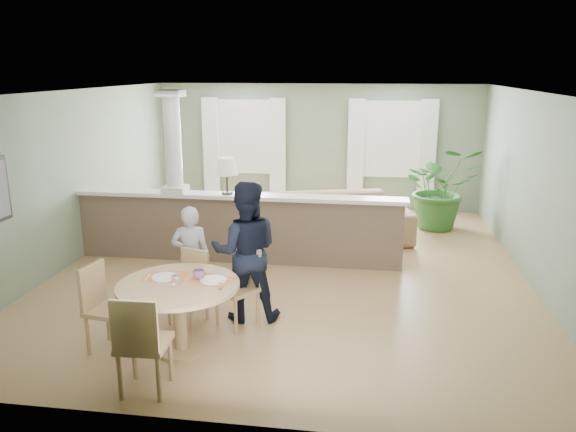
% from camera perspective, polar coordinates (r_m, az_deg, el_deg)
% --- Properties ---
extents(ground, '(8.00, 8.00, 0.00)m').
position_cam_1_polar(ground, '(8.80, 0.37, -5.30)').
color(ground, tan).
rests_on(ground, ground).
extents(room_shell, '(7.02, 8.02, 2.71)m').
position_cam_1_polar(room_shell, '(8.97, 0.76, 7.03)').
color(room_shell, gray).
rests_on(room_shell, ground).
extents(pony_wall, '(5.32, 0.38, 2.70)m').
position_cam_1_polar(pony_wall, '(8.96, -5.71, -0.27)').
color(pony_wall, brown).
rests_on(pony_wall, ground).
extents(sofa, '(3.14, 1.91, 0.86)m').
position_cam_1_polar(sofa, '(9.95, 3.93, -0.34)').
color(sofa, '#9B7F54').
rests_on(sofa, ground).
extents(houseplant, '(1.68, 1.54, 1.60)m').
position_cam_1_polar(houseplant, '(11.16, 15.23, 2.80)').
color(houseplant, '#2C6026').
rests_on(houseplant, ground).
extents(dining_table, '(1.32, 1.32, 0.90)m').
position_cam_1_polar(dining_table, '(6.22, -10.95, -8.14)').
color(dining_table, tan).
rests_on(dining_table, ground).
extents(chair_far_boy, '(0.51, 0.51, 0.89)m').
position_cam_1_polar(chair_far_boy, '(6.99, -9.87, -6.71)').
color(chair_far_boy, tan).
rests_on(chair_far_boy, ground).
extents(chair_far_man, '(0.61, 0.61, 0.96)m').
position_cam_1_polar(chair_far_man, '(6.82, -4.72, -6.76)').
color(chair_far_man, tan).
rests_on(chair_far_man, ground).
extents(chair_near, '(0.48, 0.48, 1.02)m').
position_cam_1_polar(chair_near, '(5.54, -14.74, -12.17)').
color(chair_near, tan).
rests_on(chair_near, ground).
extents(chair_side, '(0.51, 0.51, 0.97)m').
position_cam_1_polar(chair_side, '(6.52, -18.26, -8.45)').
color(chair_side, tan).
rests_on(chair_side, ground).
extents(child_person, '(0.55, 0.42, 1.36)m').
position_cam_1_polar(child_person, '(7.32, -9.82, -4.16)').
color(child_person, '#A0A0A5').
rests_on(child_person, ground).
extents(man_person, '(0.95, 0.80, 1.74)m').
position_cam_1_polar(man_person, '(6.85, -4.33, -3.62)').
color(man_person, black).
rests_on(man_person, ground).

